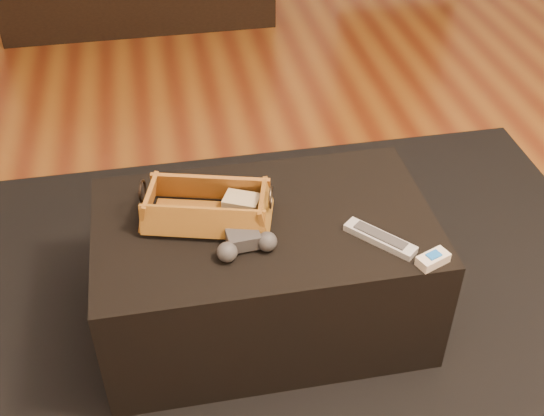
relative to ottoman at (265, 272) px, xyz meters
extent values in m
cube|color=brown|center=(0.09, -0.03, -0.23)|extent=(5.00, 5.50, 0.01)
cube|color=black|center=(0.00, -0.05, -0.22)|extent=(2.60, 2.00, 0.01)
cube|color=black|center=(0.00, 0.00, 0.00)|extent=(1.00, 0.60, 0.42)
cube|color=black|center=(-0.18, 0.02, 0.23)|extent=(0.20, 0.07, 0.02)
cube|color=tan|center=(-0.06, 0.03, 0.25)|extent=(0.12, 0.11, 0.06)
cube|color=#9F6D23|center=(-0.16, 0.03, 0.22)|extent=(0.36, 0.23, 0.01)
cube|color=#995722|center=(-0.14, 0.11, 0.27)|extent=(0.35, 0.12, 0.09)
cube|color=#A96F26|center=(-0.18, -0.05, 0.27)|extent=(0.35, 0.12, 0.09)
cube|color=olive|center=(0.00, -0.01, 0.27)|extent=(0.08, 0.18, 0.09)
cube|color=#945821|center=(-0.33, 0.08, 0.27)|extent=(0.08, 0.18, 0.09)
torus|color=#2B241D|center=(0.02, -0.02, 0.31)|extent=(0.02, 0.07, 0.07)
torus|color=black|center=(-0.34, 0.08, 0.31)|extent=(0.02, 0.07, 0.07)
cube|color=#2D2D2F|center=(-0.08, -0.10, 0.24)|extent=(0.09, 0.07, 0.04)
sphere|color=#323235|center=(-0.13, -0.14, 0.24)|extent=(0.07, 0.07, 0.06)
sphere|color=#2F2F31|center=(-0.01, -0.12, 0.24)|extent=(0.07, 0.07, 0.06)
cube|color=#B7BAC0|center=(0.31, -0.15, 0.22)|extent=(0.18, 0.19, 0.02)
cube|color=#2F2F32|center=(0.31, -0.15, 0.23)|extent=(0.13, 0.14, 0.00)
cube|color=beige|center=(0.42, -0.26, 0.22)|extent=(0.10, 0.08, 0.03)
cube|color=blue|center=(0.42, -0.26, 0.24)|extent=(0.05, 0.04, 0.01)
camera|label=1|loc=(-0.26, -1.51, 1.49)|focal=45.00mm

